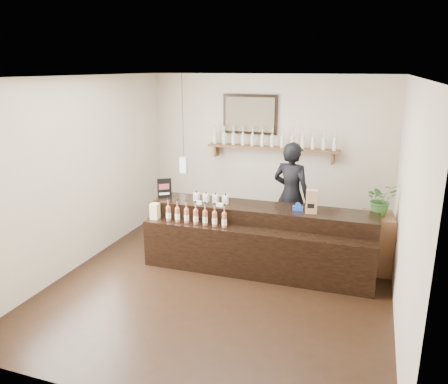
% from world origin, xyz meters
% --- Properties ---
extents(ground, '(5.00, 5.00, 0.00)m').
position_xyz_m(ground, '(0.00, 0.00, 0.00)').
color(ground, black).
rests_on(ground, ground).
extents(room_shell, '(5.00, 5.00, 5.00)m').
position_xyz_m(room_shell, '(0.00, 0.00, 1.70)').
color(room_shell, beige).
rests_on(room_shell, ground).
extents(back_wall_decor, '(2.66, 0.96, 1.69)m').
position_xyz_m(back_wall_decor, '(-0.14, 2.37, 1.75)').
color(back_wall_decor, brown).
rests_on(back_wall_decor, ground).
extents(counter, '(3.33, 0.94, 1.09)m').
position_xyz_m(counter, '(0.35, 0.58, 0.44)').
color(counter, black).
rests_on(counter, ground).
extents(promo_sign, '(0.20, 0.14, 0.31)m').
position_xyz_m(promo_sign, '(-1.21, 0.64, 1.08)').
color(promo_sign, black).
rests_on(promo_sign, counter).
extents(paper_bag, '(0.17, 0.14, 0.34)m').
position_xyz_m(paper_bag, '(1.08, 0.63, 1.10)').
color(paper_bag, '#9F7E4C').
rests_on(paper_bag, counter).
extents(tape_dispenser, '(0.14, 0.06, 0.12)m').
position_xyz_m(tape_dispenser, '(0.88, 0.68, 0.97)').
color(tape_dispenser, '#1945AF').
rests_on(tape_dispenser, counter).
extents(side_cabinet, '(0.49, 0.63, 0.86)m').
position_xyz_m(side_cabinet, '(2.00, 1.08, 0.43)').
color(side_cabinet, brown).
rests_on(side_cabinet, ground).
extents(potted_plant, '(0.55, 0.53, 0.47)m').
position_xyz_m(potted_plant, '(2.00, 1.08, 1.09)').
color(potted_plant, '#316227').
rests_on(potted_plant, side_cabinet).
extents(shopkeeper, '(0.84, 0.67, 2.00)m').
position_xyz_m(shopkeeper, '(0.63, 1.55, 1.00)').
color(shopkeeper, black).
rests_on(shopkeeper, ground).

